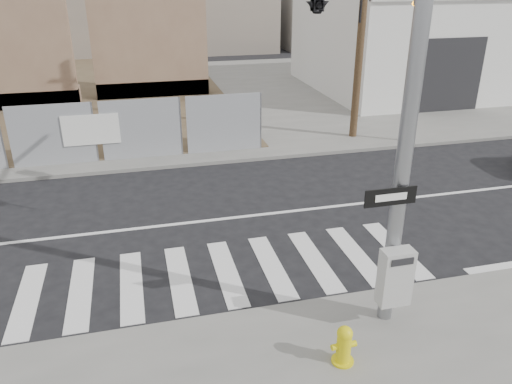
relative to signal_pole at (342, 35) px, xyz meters
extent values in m
plane|color=black|center=(-2.49, 2.05, -4.78)|extent=(100.00, 100.00, 0.00)
cube|color=slate|center=(-2.49, 16.05, -4.72)|extent=(50.00, 20.00, 0.12)
cylinder|color=gray|center=(0.01, -2.75, -1.16)|extent=(0.26, 0.26, 7.00)
cube|color=#B2B2AF|center=(-0.04, -3.03, -3.64)|extent=(0.55, 0.30, 1.05)
cube|color=black|center=(-0.24, -2.91, -2.16)|extent=(0.90, 0.03, 0.30)
cube|color=silver|center=(-0.24, -2.93, -2.16)|extent=(0.55, 0.01, 0.12)
cylinder|color=gray|center=(5.51, 6.65, -2.06)|extent=(0.12, 0.12, 5.20)
cube|color=brown|center=(-9.49, 15.45, -4.26)|extent=(6.00, 1.30, 0.80)
cube|color=brown|center=(-2.99, 16.05, -0.66)|extent=(5.50, 0.50, 8.00)
cube|color=brown|center=(-2.99, 16.45, -4.26)|extent=(5.50, 1.30, 0.80)
cube|color=silver|center=(11.51, 15.05, -2.26)|extent=(12.00, 10.00, 4.80)
cube|color=black|center=(9.51, 10.03, -3.06)|extent=(3.40, 0.06, 3.20)
cylinder|color=#D9CA0C|center=(-1.21, -3.67, -4.64)|extent=(0.39, 0.39, 0.04)
cylinder|color=#D9CA0C|center=(-1.21, -3.67, -4.39)|extent=(0.25, 0.25, 0.55)
sphere|color=#D9CA0C|center=(-1.21, -3.67, -4.10)|extent=(0.25, 0.25, 0.25)
cylinder|color=#D9CA0C|center=(-1.35, -3.67, -4.33)|extent=(0.13, 0.11, 0.10)
cylinder|color=#D9CA0C|center=(-1.06, -3.67, -4.33)|extent=(0.13, 0.11, 0.10)
cube|color=orange|center=(-3.96, 7.47, -4.64)|extent=(0.49, 0.49, 0.03)
cone|color=orange|center=(-3.96, 7.47, -4.28)|extent=(0.44, 0.44, 0.76)
cylinder|color=silver|center=(-3.96, 7.47, -4.17)|extent=(0.29, 0.29, 0.09)
camera|label=1|loc=(-4.10, -9.42, 1.13)|focal=35.00mm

